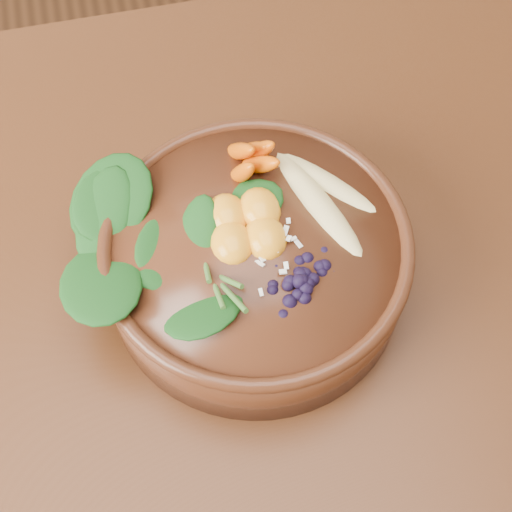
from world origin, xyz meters
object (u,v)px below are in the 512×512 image
stoneware_bowl (256,262)px  mandarin_cluster (246,217)px  carrot_cluster (250,133)px  dining_table (182,389)px  blueberry_pile (301,274)px  kale_heap (176,209)px  banana_halves (324,184)px

stoneware_bowl → mandarin_cluster: bearing=107.8°
carrot_cluster → dining_table: bearing=-150.5°
carrot_cluster → mandarin_cluster: (-0.02, -0.07, -0.02)m
blueberry_pile → stoneware_bowl: bearing=117.0°
stoneware_bowl → blueberry_pile: blueberry_pile is taller
kale_heap → banana_halves: 0.13m
kale_heap → banana_halves: bearing=0.6°
dining_table → carrot_cluster: bearing=53.6°
stoneware_bowl → mandarin_cluster: (-0.01, 0.02, 0.05)m
kale_heap → stoneware_bowl: bearing=-29.0°
banana_halves → mandarin_cluster: bearing=170.3°
banana_halves → carrot_cluster: bearing=113.1°
kale_heap → blueberry_pile: bearing=-44.1°
mandarin_cluster → blueberry_pile: (0.03, -0.07, 0.00)m
banana_halves → dining_table: bearing=-174.6°
kale_heap → mandarin_cluster: kale_heap is taller
stoneware_bowl → mandarin_cluster: size_ratio=3.15×
banana_halves → mandarin_cluster: (-0.07, -0.02, 0.00)m
banana_halves → blueberry_pile: bearing=-141.5°
stoneware_bowl → kale_heap: size_ratio=1.53×
kale_heap → carrot_cluster: size_ratio=2.38×
carrot_cluster → mandarin_cluster: 0.08m
banana_halves → blueberry_pile: blueberry_pile is taller
stoneware_bowl → kale_heap: bearing=151.0°
banana_halves → stoneware_bowl: bearing=-177.3°
stoneware_bowl → kale_heap: 0.09m
mandarin_cluster → banana_halves: bearing=14.4°
dining_table → stoneware_bowl: bearing=31.5°
carrot_cluster → blueberry_pile: bearing=-109.5°
dining_table → carrot_cluster: carrot_cluster is taller
dining_table → stoneware_bowl: size_ratio=5.90×
banana_halves → mandarin_cluster: 0.08m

